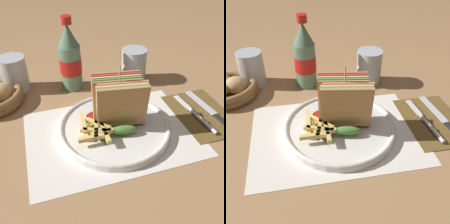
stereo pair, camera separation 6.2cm
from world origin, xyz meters
TOP-DOWN VIEW (x-y plane):
  - ground_plane at (0.00, 0.00)m, footprint 4.00×4.00m
  - placemat at (-0.03, 0.02)m, footprint 0.39×0.28m
  - plate_main at (-0.02, 0.03)m, footprint 0.26×0.26m
  - club_sandwich at (-0.01, 0.03)m, footprint 0.12×0.11m
  - fries_pile at (-0.07, 0.01)m, footprint 0.09×0.12m
  - ketchup_blob at (-0.06, 0.06)m, footprint 0.04×0.03m
  - napkin at (0.22, 0.02)m, footprint 0.14×0.20m
  - fork at (0.19, 0.00)m, footprint 0.03×0.17m
  - knife at (0.24, 0.02)m, footprint 0.03×0.20m
  - coke_bottle_near at (-0.08, 0.25)m, footprint 0.06×0.06m
  - glass_near at (0.11, 0.23)m, footprint 0.07×0.07m
  - glass_far at (-0.24, 0.29)m, footprint 0.07×0.07m
  - bread_basket at (-0.30, 0.23)m, footprint 0.17×0.17m

SIDE VIEW (x-z plane):
  - ground_plane at x=0.00m, z-range 0.00..0.00m
  - placemat at x=-0.03m, z-range 0.00..0.00m
  - napkin at x=0.22m, z-range 0.00..0.00m
  - knife at x=0.24m, z-range 0.00..0.01m
  - fork at x=0.19m, z-range 0.00..0.01m
  - plate_main at x=-0.02m, z-range 0.00..0.02m
  - bread_basket at x=-0.30m, z-range -0.01..0.05m
  - ketchup_blob at x=-0.06m, z-range 0.02..0.03m
  - fries_pile at x=-0.07m, z-range 0.02..0.04m
  - glass_near at x=0.11m, z-range -0.01..0.10m
  - glass_far at x=-0.24m, z-range 0.00..0.10m
  - club_sandwich at x=-0.01m, z-range 0.00..0.15m
  - coke_bottle_near at x=-0.08m, z-range -0.01..0.20m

